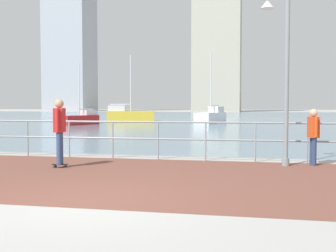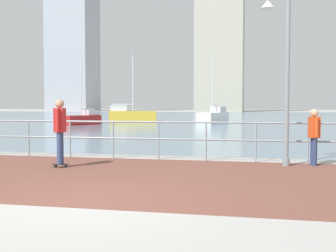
{
  "view_description": "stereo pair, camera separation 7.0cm",
  "coord_description": "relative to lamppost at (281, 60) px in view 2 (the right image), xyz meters",
  "views": [
    {
      "loc": [
        2.7,
        -6.49,
        1.59
      ],
      "look_at": [
        0.73,
        3.23,
        1.1
      ],
      "focal_mm": 44.49,
      "sensor_mm": 36.0,
      "label": 1
    },
    {
      "loc": [
        2.77,
        -6.48,
        1.59
      ],
      "look_at": [
        0.73,
        3.23,
        1.1
      ],
      "focal_mm": 44.49,
      "sensor_mm": 36.0,
      "label": 2
    }
  ],
  "objects": [
    {
      "name": "bystander",
      "position": [
        0.88,
        0.3,
        -1.89
      ],
      "size": [
        0.29,
        0.56,
        1.5
      ],
      "color": "navy",
      "rests_on": "ground"
    },
    {
      "name": "harbor_water",
      "position": [
        -3.42,
        45.65,
        -2.76
      ],
      "size": [
        180.0,
        88.0,
        0.0
      ],
      "primitive_type": "cube",
      "color": "#6B899E",
      "rests_on": "ground"
    },
    {
      "name": "sailboat_blue",
      "position": [
        -14.58,
        20.95,
        -2.28
      ],
      "size": [
        2.37,
        3.74,
        5.04
      ],
      "color": "#B21E1E",
      "rests_on": "ground"
    },
    {
      "name": "ground",
      "position": [
        -3.42,
        35.26,
        -2.76
      ],
      "size": [
        220.0,
        220.0,
        0.0
      ],
      "primitive_type": "plane",
      "color": "#ADAAA5"
    },
    {
      "name": "waterfront_railing",
      "position": [
        -3.42,
        0.65,
        -1.98
      ],
      "size": [
        25.25,
        0.06,
        1.13
      ],
      "color": "#8C99A3",
      "rests_on": "ground"
    },
    {
      "name": "tower_brick",
      "position": [
        -9.5,
        97.24,
        16.24
      ],
      "size": [
        11.74,
        14.84,
        39.68
      ],
      "color": "#B2AD99",
      "rests_on": "ground"
    },
    {
      "name": "skateboarder",
      "position": [
        -5.53,
        -1.4,
        -1.71
      ],
      "size": [
        0.41,
        0.56,
        1.75
      ],
      "color": "black",
      "rests_on": "ground"
    },
    {
      "name": "tower_beige",
      "position": [
        -51.84,
        100.52,
        20.72
      ],
      "size": [
        12.23,
        11.27,
        48.63
      ],
      "color": "#A3A8B2",
      "rests_on": "ground"
    },
    {
      "name": "brick_paving",
      "position": [
        -3.42,
        -2.31,
        -2.76
      ],
      "size": [
        28.0,
        5.93,
        0.01
      ],
      "primitive_type": "cube",
      "color": "brown",
      "rests_on": "ground"
    },
    {
      "name": "sailboat_yellow",
      "position": [
        -4.3,
        26.34,
        -2.16
      ],
      "size": [
        2.56,
        4.68,
        6.28
      ],
      "color": "white",
      "rests_on": "ground"
    },
    {
      "name": "lamppost",
      "position": [
        0.0,
        0.0,
        0.0
      ],
      "size": [
        0.8,
        0.43,
        5.0
      ],
      "color": "gray",
      "rests_on": "ground"
    },
    {
      "name": "sailboat_ivory",
      "position": [
        -13.01,
        29.55,
        -2.13
      ],
      "size": [
        4.96,
        2.49,
        6.68
      ],
      "color": "gold",
      "rests_on": "ground"
    }
  ]
}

